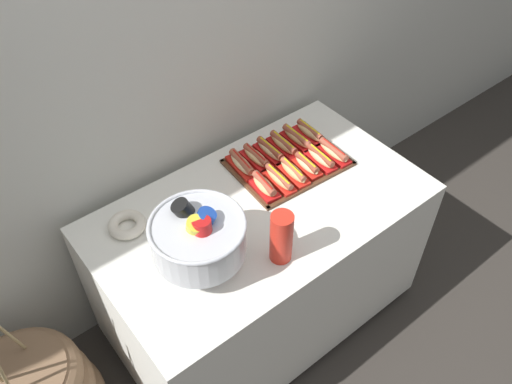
% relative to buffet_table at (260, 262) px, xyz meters
% --- Properties ---
extents(ground_plane, '(10.00, 10.00, 0.00)m').
position_rel_buffet_table_xyz_m(ground_plane, '(0.00, 0.00, -0.40)').
color(ground_plane, '#38332D').
extents(back_wall, '(6.00, 0.10, 2.60)m').
position_rel_buffet_table_xyz_m(back_wall, '(0.00, 0.49, 0.90)').
color(back_wall, beige).
rests_on(back_wall, ground_plane).
extents(buffet_table, '(1.37, 0.79, 0.77)m').
position_rel_buffet_table_xyz_m(buffet_table, '(0.00, 0.00, 0.00)').
color(buffet_table, white).
rests_on(buffet_table, ground_plane).
extents(serving_tray, '(0.50, 0.39, 0.01)m').
position_rel_buffet_table_xyz_m(serving_tray, '(0.26, 0.13, 0.37)').
color(serving_tray, '#56331E').
rests_on(serving_tray, buffet_table).
extents(hot_dog_0, '(0.09, 0.16, 0.06)m').
position_rel_buffet_table_xyz_m(hot_dog_0, '(0.06, 0.06, 0.40)').
color(hot_dog_0, red).
rests_on(hot_dog_0, serving_tray).
extents(hot_dog_1, '(0.07, 0.18, 0.06)m').
position_rel_buffet_table_xyz_m(hot_dog_1, '(0.14, 0.05, 0.40)').
color(hot_dog_1, red).
rests_on(hot_dog_1, serving_tray).
extents(hot_dog_2, '(0.08, 0.18, 0.06)m').
position_rel_buffet_table_xyz_m(hot_dog_2, '(0.21, 0.05, 0.40)').
color(hot_dog_2, red).
rests_on(hot_dog_2, serving_tray).
extents(hot_dog_3, '(0.07, 0.16, 0.06)m').
position_rel_buffet_table_xyz_m(hot_dog_3, '(0.29, 0.04, 0.40)').
color(hot_dog_3, red).
rests_on(hot_dog_3, serving_tray).
extents(hot_dog_4, '(0.07, 0.17, 0.06)m').
position_rel_buffet_table_xyz_m(hot_dog_4, '(0.36, 0.04, 0.40)').
color(hot_dog_4, red).
rests_on(hot_dog_4, serving_tray).
extents(hot_dog_5, '(0.07, 0.18, 0.06)m').
position_rel_buffet_table_xyz_m(hot_dog_5, '(0.44, 0.04, 0.40)').
color(hot_dog_5, '#B21414').
rests_on(hot_dog_5, serving_tray).
extents(hot_dog_6, '(0.09, 0.19, 0.06)m').
position_rel_buffet_table_xyz_m(hot_dog_6, '(0.07, 0.22, 0.40)').
color(hot_dog_6, red).
rests_on(hot_dog_6, serving_tray).
extents(hot_dog_7, '(0.07, 0.17, 0.06)m').
position_rel_buffet_table_xyz_m(hot_dog_7, '(0.15, 0.22, 0.40)').
color(hot_dog_7, red).
rests_on(hot_dog_7, serving_tray).
extents(hot_dog_8, '(0.07, 0.18, 0.06)m').
position_rel_buffet_table_xyz_m(hot_dog_8, '(0.22, 0.21, 0.40)').
color(hot_dog_8, red).
rests_on(hot_dog_8, serving_tray).
extents(hot_dog_9, '(0.07, 0.18, 0.06)m').
position_rel_buffet_table_xyz_m(hot_dog_9, '(0.30, 0.21, 0.40)').
color(hot_dog_9, '#B21414').
rests_on(hot_dog_9, serving_tray).
extents(hot_dog_10, '(0.06, 0.18, 0.06)m').
position_rel_buffet_table_xyz_m(hot_dog_10, '(0.37, 0.20, 0.40)').
color(hot_dog_10, '#B21414').
rests_on(hot_dog_10, serving_tray).
extents(hot_dog_11, '(0.07, 0.18, 0.06)m').
position_rel_buffet_table_xyz_m(hot_dog_11, '(0.45, 0.20, 0.40)').
color(hot_dog_11, red).
rests_on(hot_dog_11, serving_tray).
extents(punch_bowl, '(0.34, 0.34, 0.27)m').
position_rel_buffet_table_xyz_m(punch_bowl, '(-0.35, -0.09, 0.52)').
color(punch_bowl, silver).
rests_on(punch_bowl, buffet_table).
extents(cup_stack, '(0.08, 0.08, 0.22)m').
position_rel_buffet_table_xyz_m(cup_stack, '(-0.10, -0.24, 0.47)').
color(cup_stack, red).
rests_on(cup_stack, buffet_table).
extents(donut, '(0.15, 0.15, 0.04)m').
position_rel_buffet_table_xyz_m(donut, '(-0.48, 0.23, 0.38)').
color(donut, silver).
rests_on(donut, buffet_table).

